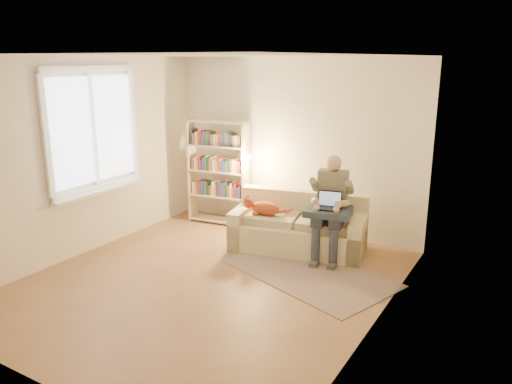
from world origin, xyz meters
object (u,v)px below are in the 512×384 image
Objects in this scene: sofa at (299,230)px; bookshelf at (218,167)px; laptop at (327,204)px; person at (331,202)px; cat at (266,208)px.

bookshelf is at bearing 154.83° from sofa.
sofa is 0.70m from laptop.
sofa is 1.16× the size of bookshelf.
sofa is 5.44× the size of laptop.
bookshelf is at bearing 153.26° from laptop.
bookshelf reaches higher than person.
sofa is at bearing 162.35° from person.
person is at bearing -1.79° from cat.
laptop is (0.88, 0.03, 0.18)m from cat.
bookshelf is (-2.07, 0.42, 0.16)m from person.
laptop is at bearing -9.92° from cat.
bookshelf reaches higher than laptop.
bookshelf is at bearing 142.17° from cat.
laptop is (0.01, -0.13, 0.01)m from person.
person reaches higher than cat.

